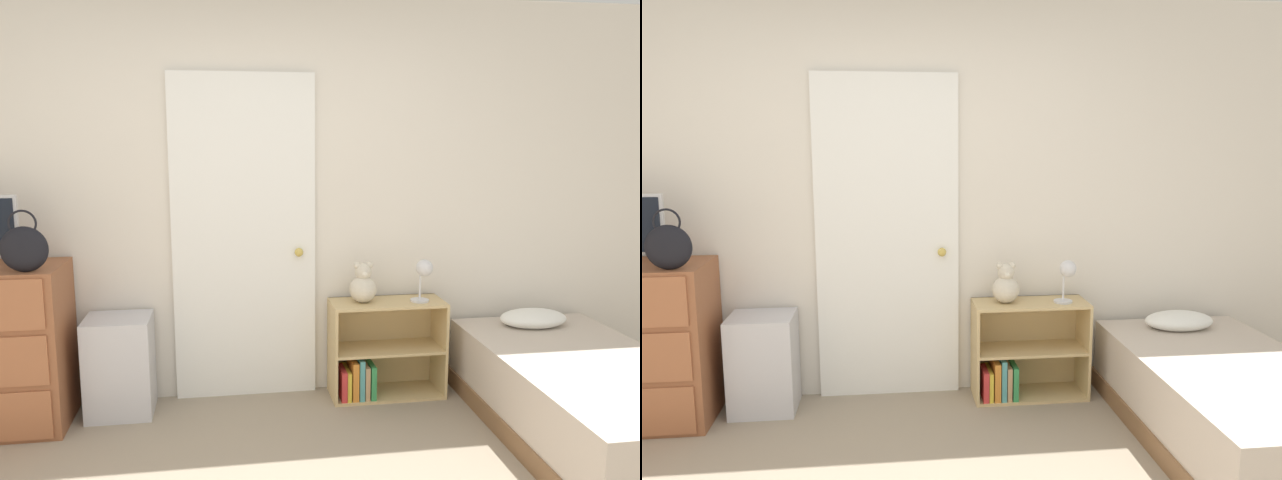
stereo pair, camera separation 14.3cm
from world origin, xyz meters
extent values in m
cube|color=silver|center=(0.00, 1.99, 1.27)|extent=(10.00, 0.06, 2.55)
cube|color=white|center=(-0.07, 1.94, 1.04)|extent=(0.91, 0.04, 2.07)
sphere|color=gold|center=(0.28, 1.89, 0.95)|extent=(0.06, 0.06, 0.06)
ellipsoid|color=black|center=(-1.26, 1.51, 1.08)|extent=(0.25, 0.09, 0.25)
torus|color=black|center=(-1.26, 1.51, 1.22)|extent=(0.15, 0.01, 0.15)
cube|color=silver|center=(-0.84, 1.76, 0.30)|extent=(0.39, 0.35, 0.60)
cube|color=tan|center=(0.48, 1.78, 0.32)|extent=(0.02, 0.31, 0.63)
cube|color=tan|center=(1.20, 1.78, 0.32)|extent=(0.02, 0.31, 0.63)
cube|color=tan|center=(0.84, 1.78, 0.01)|extent=(0.70, 0.31, 0.02)
cube|color=tan|center=(0.84, 1.78, 0.32)|extent=(0.70, 0.31, 0.02)
cube|color=tan|center=(0.84, 1.78, 0.62)|extent=(0.70, 0.31, 0.02)
cube|color=tan|center=(0.84, 1.93, 0.32)|extent=(0.74, 0.01, 0.63)
cube|color=red|center=(0.53, 1.73, 0.12)|extent=(0.04, 0.19, 0.20)
cube|color=gold|center=(0.57, 1.75, 0.11)|extent=(0.03, 0.22, 0.19)
cube|color=orange|center=(0.61, 1.75, 0.14)|extent=(0.04, 0.22, 0.25)
cube|color=teal|center=(0.65, 1.74, 0.15)|extent=(0.03, 0.20, 0.27)
cube|color=tan|center=(0.68, 1.73, 0.13)|extent=(0.03, 0.18, 0.22)
cube|color=#338C4C|center=(0.72, 1.76, 0.13)|extent=(0.03, 0.24, 0.22)
sphere|color=beige|center=(0.68, 1.78, 0.72)|extent=(0.17, 0.17, 0.17)
sphere|color=beige|center=(0.68, 1.78, 0.83)|extent=(0.11, 0.11, 0.11)
sphere|color=silver|center=(0.68, 1.74, 0.83)|extent=(0.04, 0.04, 0.04)
sphere|color=beige|center=(0.64, 1.78, 0.87)|extent=(0.05, 0.05, 0.05)
sphere|color=beige|center=(0.72, 1.78, 0.87)|extent=(0.05, 0.05, 0.05)
cylinder|color=silver|center=(1.04, 1.75, 0.64)|extent=(0.12, 0.12, 0.01)
cylinder|color=silver|center=(1.04, 1.75, 0.73)|extent=(0.01, 0.01, 0.18)
sphere|color=silver|center=(1.06, 1.74, 0.85)|extent=(0.11, 0.11, 0.11)
cube|color=brown|center=(1.80, 1.03, 0.06)|extent=(0.99, 1.82, 0.12)
cube|color=beige|center=(1.80, 1.03, 0.29)|extent=(0.96, 1.77, 0.33)
ellipsoid|color=white|center=(1.80, 1.68, 0.50)|extent=(0.44, 0.28, 0.12)
camera|label=1|loc=(-0.19, -2.00, 1.68)|focal=35.00mm
camera|label=2|loc=(-0.05, -2.02, 1.68)|focal=35.00mm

